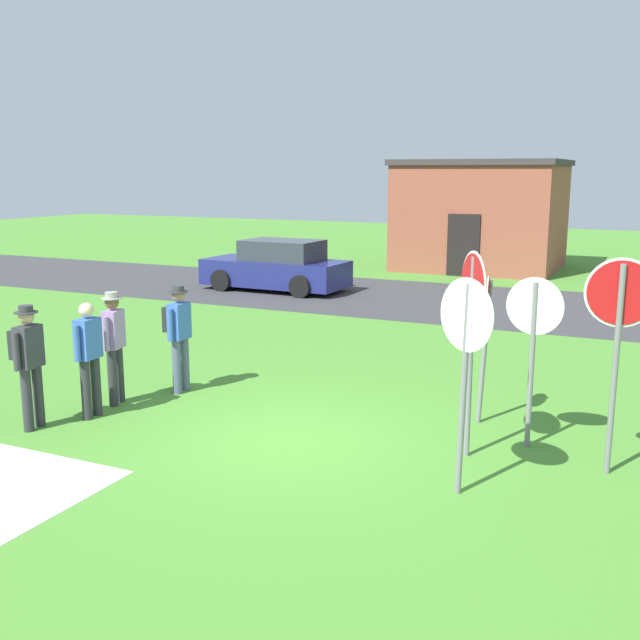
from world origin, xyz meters
TOP-DOWN VIEW (x-y plane):
  - ground_plane at (0.00, 0.00)m, footprint 80.00×80.00m
  - street_asphalt at (0.00, 11.34)m, footprint 60.00×6.40m
  - building_background at (-1.80, 18.90)m, footprint 5.67×5.23m
  - parked_car_on_street at (-6.08, 11.07)m, footprint 4.35×2.11m
  - stop_sign_low_front at (2.24, 1.78)m, footprint 0.17×0.60m
  - stop_sign_leaning_left at (2.99, 1.12)m, footprint 0.73×0.11m
  - stop_sign_leaning_right at (4.00, 0.56)m, footprint 0.80×0.19m
  - stop_sign_far_back at (2.35, 0.46)m, footprint 0.47×0.71m
  - stop_sign_rear_right at (2.56, -0.65)m, footprint 0.69×0.46m
  - person_in_blue at (-2.94, -0.38)m, footprint 0.23×0.57m
  - person_near_signs at (-3.35, -1.10)m, footprint 0.41×0.57m
  - person_in_teal at (-2.53, 1.21)m, footprint 0.40×0.57m
  - person_with_sunhat at (-3.04, 0.27)m, footprint 0.32×0.56m

SIDE VIEW (x-z plane):
  - ground_plane at x=0.00m, z-range 0.00..0.00m
  - street_asphalt at x=0.00m, z-range 0.00..0.01m
  - parked_car_on_street at x=-6.08m, z-range -0.07..1.44m
  - person_in_blue at x=-2.94m, z-range 0.11..1.80m
  - person_with_sunhat at x=-3.04m, z-range 0.12..1.85m
  - person_near_signs at x=-3.35m, z-range 0.14..1.88m
  - person_in_teal at x=-2.53m, z-range 0.14..1.88m
  - stop_sign_low_front at x=2.24m, z-range 0.34..2.45m
  - stop_sign_leaning_left at x=2.99m, z-range 0.40..2.62m
  - stop_sign_rear_right at x=2.56m, z-range 0.45..2.87m
  - stop_sign_leaning_right at x=4.00m, z-range 0.48..3.05m
  - stop_sign_far_back at x=2.35m, z-range 0.50..3.08m
  - building_background at x=-1.80m, z-range 0.01..3.91m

